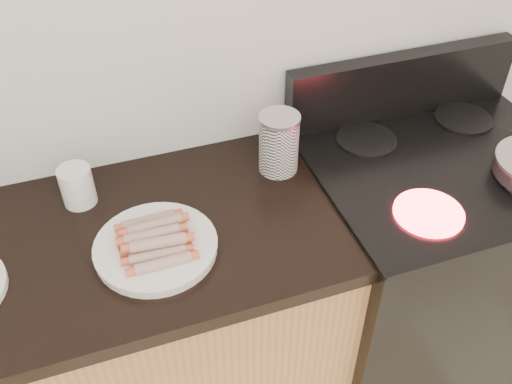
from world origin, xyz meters
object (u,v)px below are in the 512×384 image
object	(u,v)px
stove	(418,268)
canister	(279,143)
main_plate	(156,248)
mug	(77,186)

from	to	relation	value
stove	canister	size ratio (longest dim) A/B	5.19
main_plate	stove	bearing A→B (deg)	3.76
stove	main_plate	world-z (taller)	main_plate
main_plate	canister	xyz separation A→B (m)	(0.39, 0.20, 0.08)
stove	main_plate	xyz separation A→B (m)	(-0.86, -0.06, 0.45)
stove	canister	bearing A→B (deg)	162.28
stove	main_plate	bearing A→B (deg)	-176.24
stove	mug	size ratio (longest dim) A/B	8.40
stove	mug	distance (m)	1.14
main_plate	mug	world-z (taller)	mug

